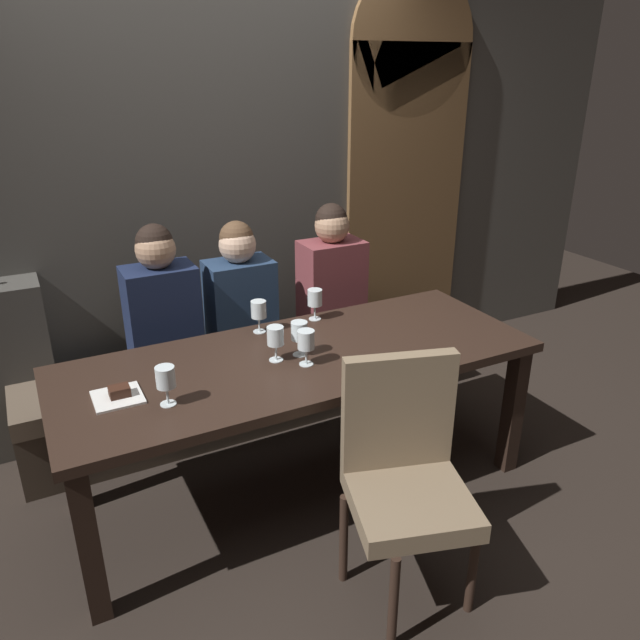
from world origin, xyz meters
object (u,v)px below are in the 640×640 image
(wine_glass_far_left, at_px, (300,332))
(dining_table, at_px, (300,372))
(chair_near_side, at_px, (405,467))
(diner_redhead, at_px, (161,305))
(wine_glass_near_right, at_px, (315,298))
(wine_glass_near_left, at_px, (275,337))
(wine_glass_end_right, at_px, (166,378))
(wine_glass_far_right, at_px, (259,310))
(wine_glass_center_front, at_px, (306,341))
(diner_bearded, at_px, (240,293))
(diner_far_end, at_px, (332,275))
(dessert_plate, at_px, (118,395))
(banquette_bench, at_px, (249,386))

(wine_glass_far_left, bearing_deg, dining_table, 171.48)
(dining_table, xyz_separation_m, chair_near_side, (0.10, -0.72, -0.09))
(diner_redhead, height_order, wine_glass_near_right, diner_redhead)
(chair_near_side, height_order, wine_glass_near_left, chair_near_side)
(chair_near_side, distance_m, wine_glass_near_left, 0.81)
(wine_glass_end_right, distance_m, wine_glass_far_right, 0.76)
(wine_glass_far_left, distance_m, wine_glass_center_front, 0.10)
(wine_glass_far_right, bearing_deg, wine_glass_far_left, -78.01)
(wine_glass_end_right, xyz_separation_m, wine_glass_near_left, (0.53, 0.16, 0.00))
(wine_glass_near_right, bearing_deg, diner_bearded, 125.70)
(wine_glass_end_right, distance_m, wine_glass_near_right, 1.04)
(diner_redhead, distance_m, wine_glass_center_front, 0.90)
(wine_glass_end_right, distance_m, wine_glass_center_front, 0.64)
(diner_far_end, relative_size, wine_glass_center_front, 4.88)
(dessert_plate, bearing_deg, dining_table, 1.51)
(chair_near_side, relative_size, wine_glass_center_front, 5.98)
(banquette_bench, xyz_separation_m, wine_glass_far_left, (0.00, -0.70, 0.62))
(diner_bearded, bearing_deg, dining_table, -88.59)
(dining_table, height_order, diner_redhead, diner_redhead)
(diner_redhead, relative_size, diner_bearded, 1.06)
(dining_table, height_order, diner_far_end, diner_far_end)
(wine_glass_center_front, relative_size, wine_glass_far_right, 1.00)
(banquette_bench, distance_m, diner_redhead, 0.76)
(wine_glass_end_right, bearing_deg, diner_far_end, 36.06)
(dining_table, bearing_deg, wine_glass_far_left, -8.52)
(diner_far_end, xyz_separation_m, wine_glass_far_right, (-0.61, -0.38, 0.03))
(chair_near_side, height_order, wine_glass_far_left, chair_near_side)
(diner_far_end, height_order, wine_glass_center_front, diner_far_end)
(banquette_bench, height_order, wine_glass_end_right, wine_glass_end_right)
(diner_bearded, bearing_deg, dessert_plate, -136.82)
(banquette_bench, bearing_deg, wine_glass_near_right, -54.29)
(dining_table, xyz_separation_m, diner_bearded, (-0.02, 0.73, 0.16))
(banquette_bench, distance_m, dessert_plate, 1.21)
(diner_bearded, relative_size, wine_glass_far_left, 4.63)
(chair_near_side, xyz_separation_m, wine_glass_near_right, (0.16, 1.07, 0.30))
(wine_glass_near_right, bearing_deg, diner_far_end, 51.08)
(diner_redhead, distance_m, diner_far_end, 1.01)
(wine_glass_far_left, height_order, wine_glass_end_right, same)
(dining_table, xyz_separation_m, wine_glass_near_right, (0.25, 0.35, 0.20))
(banquette_bench, relative_size, chair_near_side, 2.55)
(diner_far_end, xyz_separation_m, wine_glass_center_front, (-0.56, -0.81, 0.03))
(wine_glass_end_right, xyz_separation_m, dessert_plate, (-0.16, 0.14, -0.10))
(dining_table, relative_size, diner_bearded, 2.90)
(wine_glass_far_right, bearing_deg, dessert_plate, -154.99)
(diner_bearded, xyz_separation_m, wine_glass_far_right, (-0.05, -0.40, 0.05))
(banquette_bench, bearing_deg, wine_glass_far_left, -89.65)
(dining_table, distance_m, diner_bearded, 0.74)
(wine_glass_far_left, xyz_separation_m, dessert_plate, (-0.82, -0.02, -0.10))
(dessert_plate, bearing_deg, wine_glass_end_right, -40.10)
(dining_table, relative_size, wine_glass_near_left, 13.41)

